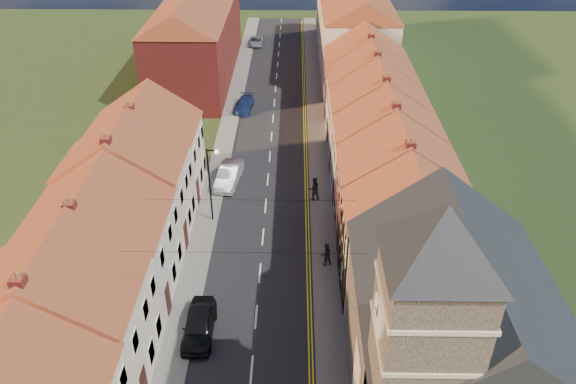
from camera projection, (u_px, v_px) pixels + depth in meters
The scene contains 23 objects.
road at pixel (270, 157), 50.82m from camera, with size 7.00×90.00×0.02m, color black.
pavement_left at pixel (221, 156), 50.84m from camera, with size 1.80×90.00×0.12m, color gray.
pavement_right at pixel (318, 156), 50.74m from camera, with size 1.80×90.00×0.12m, color gray.
church at pixel (452, 333), 25.08m from camera, with size 11.25×14.25×15.20m.
cottage_r_tudor at pixel (410, 232), 33.74m from camera, with size 8.30×5.20×9.00m.
cottage_r_white_near at pixel (397, 185), 38.28m from camera, with size 8.30×6.00×9.00m.
cottage_r_cream_mid at pixel (387, 147), 42.82m from camera, with size 8.30×5.20×9.00m.
cottage_r_pink at pixel (378, 117), 47.37m from camera, with size 8.30×6.00×9.00m.
cottage_r_white_far at pixel (371, 92), 51.92m from camera, with size 8.30×5.20×9.00m.
cottage_r_cream_far at pixel (365, 72), 56.47m from camera, with size 8.30×6.00×9.00m.
cottage_l_cream at pixel (61, 314), 27.90m from camera, with size 8.30×6.30×9.10m.
cottage_l_white at pixel (100, 239), 33.38m from camera, with size 8.30×6.90×8.80m.
cottage_l_brick_mid at pixel (126, 183), 38.43m from camera, with size 8.30×5.70×9.10m.
cottage_l_pink at pixel (146, 145), 43.39m from camera, with size 8.30×6.30×8.80m.
block_right_far at pixel (353, 21), 68.91m from camera, with size 8.30×24.20×10.50m.
block_left_far at pixel (196, 32), 64.92m from camera, with size 8.30×24.20×10.50m.
lamppost at pixel (211, 181), 40.54m from camera, with size 0.88×0.15×6.00m.
car_near at pixel (199, 325), 32.44m from camera, with size 1.74×4.31×1.47m, color black.
car_mid at pixel (229, 175), 46.60m from camera, with size 1.63×4.66×1.54m, color #B3B5BB.
car_far at pixel (244, 105), 59.08m from camera, with size 1.67×4.10×1.19m, color navy.
car_distant at pixel (256, 42), 77.19m from camera, with size 1.78×3.87×1.08m, color #A7A8AF.
pedestrian_right at pixel (326, 254), 37.54m from camera, with size 0.81×0.63×1.66m, color #2A2321.
pedestrian_right_b at pixel (314, 189), 44.21m from camera, with size 0.94×0.74×1.94m, color black.
Camera 1 is at (2.28, -14.50, 24.71)m, focal length 35.00 mm.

